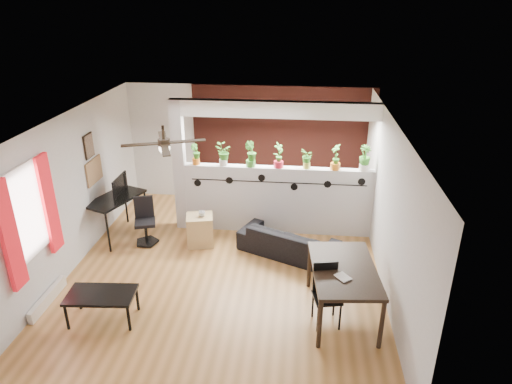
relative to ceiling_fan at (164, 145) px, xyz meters
name	(u,v)px	position (x,y,z in m)	size (l,w,h in m)	color
room_shell	(223,201)	(0.80, 0.30, -1.01)	(6.30, 7.10, 2.90)	olive
partition_wall	(278,200)	(1.60, 1.80, -1.64)	(3.60, 0.18, 1.35)	#BCBCC1
ceiling_header	(280,110)	(1.60, 1.80, 0.14)	(3.60, 0.18, 0.30)	white
pier_column	(180,166)	(-0.31, 1.80, -1.01)	(0.22, 0.20, 2.60)	#BCBCC1
brick_panel	(282,146)	(1.60, 3.27, -1.01)	(3.90, 0.05, 2.60)	#A83E30
vine_decal	(278,182)	(1.60, 1.70, -1.23)	(3.31, 0.01, 0.30)	black
window_assembly	(28,215)	(-1.76, -0.90, -0.81)	(0.09, 1.30, 1.55)	white
baseboard_heater	(48,298)	(-1.74, -0.90, -2.22)	(0.08, 1.00, 0.18)	silver
corkboard	(94,171)	(-1.78, 1.25, -0.96)	(0.03, 0.60, 0.45)	olive
framed_art	(89,146)	(-1.78, 1.20, -0.46)	(0.03, 0.34, 0.44)	#8C7259
ceiling_fan	(164,145)	(0.00, 0.00, 0.00)	(1.19, 1.19, 0.43)	black
potted_plant_0	(196,154)	(0.02, 1.80, -0.75)	(0.21, 0.17, 0.40)	orange
potted_plant_1	(223,154)	(0.55, 1.80, -0.74)	(0.22, 0.18, 0.43)	silver
potted_plant_2	(251,153)	(1.07, 1.80, -0.71)	(0.30, 0.27, 0.48)	#418C33
potted_plant_3	(279,155)	(1.60, 1.80, -0.71)	(0.32, 0.32, 0.48)	red
potted_plant_4	(307,158)	(2.13, 1.80, -0.76)	(0.19, 0.21, 0.38)	#C5CA47
potted_plant_5	(336,156)	(2.65, 1.80, -0.71)	(0.27, 0.31, 0.49)	orange
potted_plant_6	(365,157)	(3.18, 1.80, -0.71)	(0.31, 0.28, 0.48)	white
sofa	(288,242)	(1.85, 0.93, -2.06)	(1.71, 0.67, 0.50)	black
cube_shelf	(200,230)	(0.19, 1.12, -2.02)	(0.48, 0.43, 0.59)	tan
cup	(202,214)	(0.24, 1.12, -1.68)	(0.12, 0.12, 0.10)	gray
computer_desk	(115,201)	(-1.45, 1.26, -1.57)	(0.96, 1.28, 0.83)	black
monitor	(117,189)	(-1.45, 1.41, -1.39)	(0.06, 0.36, 0.20)	black
office_chair	(145,224)	(-0.84, 1.08, -1.92)	(0.47, 0.48, 0.89)	black
dining_table	(344,273)	(2.69, -0.69, -1.60)	(1.03, 1.55, 0.80)	black
book	(338,279)	(2.59, -0.99, -1.50)	(0.16, 0.21, 0.02)	gray
folding_chair	(326,288)	(2.44, -0.84, -1.77)	(0.44, 0.44, 0.92)	black
coffee_table	(101,296)	(-0.74, -1.16, -1.92)	(0.99, 0.60, 0.45)	black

